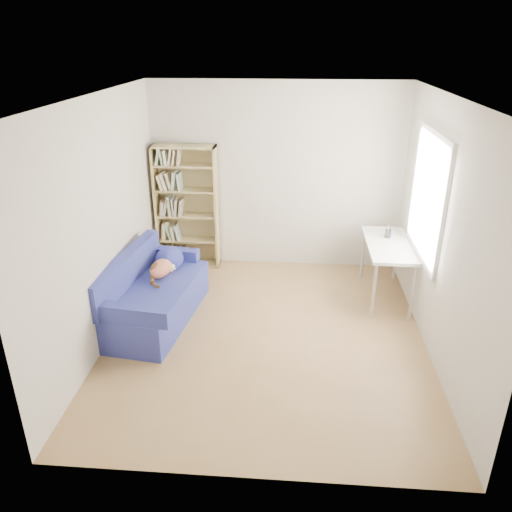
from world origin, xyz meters
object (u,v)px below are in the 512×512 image
Objects in this scene: sofa at (153,294)px; desk at (388,249)px; bookshelf at (187,212)px; pen_cup at (388,233)px.

sofa reaches higher than desk.
desk is at bearing -16.55° from bookshelf.
bookshelf reaches higher than pen_cup.
desk is (2.71, -0.81, -0.14)m from bookshelf.
pen_cup is (0.01, 0.21, 0.13)m from desk.
sofa is at bearing -161.33° from pen_cup.
pen_cup is at bearing -12.36° from bookshelf.
sofa is 11.13× the size of pen_cup.
bookshelf is at bearing 167.64° from pen_cup.
bookshelf is at bearing 93.38° from sofa.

